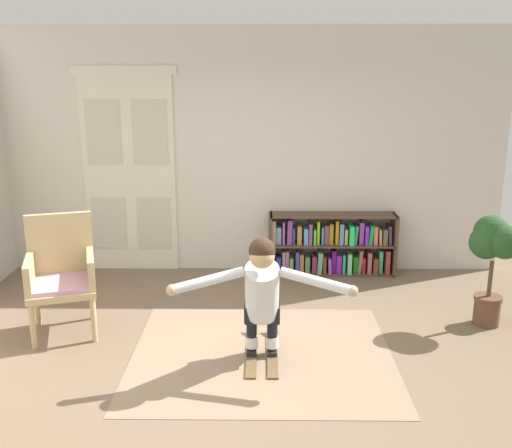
{
  "coord_description": "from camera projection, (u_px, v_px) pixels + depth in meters",
  "views": [
    {
      "loc": [
        0.12,
        -4.33,
        2.43
      ],
      "look_at": [
        0.06,
        0.79,
        1.05
      ],
      "focal_mm": 40.91,
      "sensor_mm": 36.0,
      "label": 1
    }
  ],
  "objects": [
    {
      "name": "person_skier",
      "position": [
        262.0,
        290.0,
        4.75
      ],
      "size": [
        1.48,
        0.58,
        1.08
      ],
      "color": "white",
      "rests_on": "skis_pair"
    },
    {
      "name": "bookshelf",
      "position": [
        331.0,
        247.0,
        7.03
      ],
      "size": [
        1.53,
        0.3,
        0.74
      ],
      "color": "#4C382A",
      "rests_on": "ground"
    },
    {
      "name": "back_wall",
      "position": [
        253.0,
        152.0,
        6.95
      ],
      "size": [
        6.0,
        0.1,
        2.9
      ],
      "primitive_type": "cube",
      "color": "beige",
      "rests_on": "ground"
    },
    {
      "name": "wicker_chair",
      "position": [
        61.0,
        272.0,
        5.43
      ],
      "size": [
        0.75,
        0.75,
        1.1
      ],
      "color": "tan",
      "rests_on": "ground"
    },
    {
      "name": "ground_plane",
      "position": [
        248.0,
        371.0,
        4.82
      ],
      "size": [
        7.2,
        7.2,
        0.0
      ],
      "primitive_type": "plane",
      "color": "brown"
    },
    {
      "name": "skis_pair",
      "position": [
        262.0,
        351.0,
        5.12
      ],
      "size": [
        0.27,
        0.88,
        0.07
      ],
      "color": "brown",
      "rests_on": "rug"
    },
    {
      "name": "potted_plant",
      "position": [
        492.0,
        248.0,
        5.49
      ],
      "size": [
        0.46,
        0.45,
        1.09
      ],
      "color": "brown",
      "rests_on": "ground"
    },
    {
      "name": "rug",
      "position": [
        262.0,
        354.0,
        5.09
      ],
      "size": [
        2.26,
        1.96,
        0.01
      ],
      "primitive_type": "cube",
      "color": "#8D735A",
      "rests_on": "ground"
    },
    {
      "name": "double_door",
      "position": [
        129.0,
        171.0,
        6.97
      ],
      "size": [
        1.22,
        0.05,
        2.45
      ],
      "color": "beige",
      "rests_on": "ground"
    }
  ]
}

